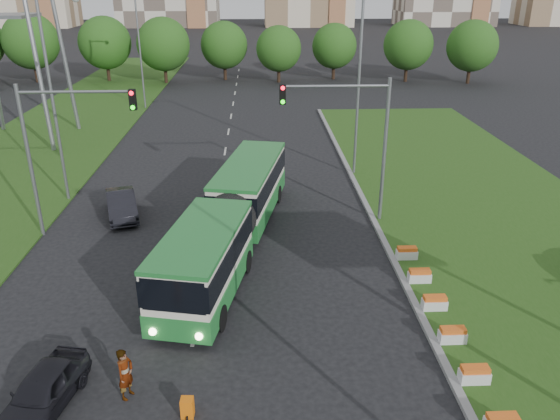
{
  "coord_description": "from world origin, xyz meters",
  "views": [
    {
      "loc": [
        -0.45,
        -17.95,
        12.64
      ],
      "look_at": [
        0.58,
        5.69,
        2.6
      ],
      "focal_mm": 35.0,
      "sensor_mm": 36.0,
      "label": 1
    }
  ],
  "objects_px": {
    "articulated_bus": "(229,217)",
    "car_left_far": "(122,204)",
    "pedestrian": "(125,374)",
    "shopping_trolley": "(187,408)",
    "car_left_near": "(43,391)",
    "traffic_mast_left": "(58,137)",
    "traffic_mast_median": "(356,129)"
  },
  "relations": [
    {
      "from": "articulated_bus",
      "to": "car_left_far",
      "type": "bearing_deg",
      "value": 158.02
    },
    {
      "from": "pedestrian",
      "to": "shopping_trolley",
      "type": "bearing_deg",
      "value": -91.39
    },
    {
      "from": "car_left_near",
      "to": "shopping_trolley",
      "type": "distance_m",
      "value": 4.62
    },
    {
      "from": "articulated_bus",
      "to": "car_left_near",
      "type": "xyz_separation_m",
      "value": [
        -5.42,
        -11.07,
        -1.05
      ]
    },
    {
      "from": "car_left_far",
      "to": "articulated_bus",
      "type": "bearing_deg",
      "value": -50.24
    },
    {
      "from": "shopping_trolley",
      "to": "car_left_near",
      "type": "bearing_deg",
      "value": 175.74
    },
    {
      "from": "traffic_mast_left",
      "to": "car_left_near",
      "type": "xyz_separation_m",
      "value": [
        3.04,
        -13.04,
        -4.68
      ]
    },
    {
      "from": "traffic_mast_left",
      "to": "car_left_far",
      "type": "xyz_separation_m",
      "value": [
        2.1,
        2.29,
        -4.62
      ]
    },
    {
      "from": "shopping_trolley",
      "to": "traffic_mast_median",
      "type": "bearing_deg",
      "value": 65.55
    },
    {
      "from": "car_left_far",
      "to": "traffic_mast_left",
      "type": "bearing_deg",
      "value": -149.0
    },
    {
      "from": "articulated_bus",
      "to": "pedestrian",
      "type": "distance_m",
      "value": 11.09
    },
    {
      "from": "traffic_mast_left",
      "to": "car_left_near",
      "type": "height_order",
      "value": "traffic_mast_left"
    },
    {
      "from": "car_left_near",
      "to": "traffic_mast_median",
      "type": "bearing_deg",
      "value": 60.56
    },
    {
      "from": "car_left_near",
      "to": "traffic_mast_left",
      "type": "bearing_deg",
      "value": 114.48
    },
    {
      "from": "pedestrian",
      "to": "traffic_mast_left",
      "type": "bearing_deg",
      "value": 47.45
    },
    {
      "from": "car_left_far",
      "to": "shopping_trolley",
      "type": "distance_m",
      "value": 16.83
    },
    {
      "from": "articulated_bus",
      "to": "car_left_near",
      "type": "bearing_deg",
      "value": -104.22
    },
    {
      "from": "car_left_far",
      "to": "pedestrian",
      "type": "distance_m",
      "value": 15.33
    },
    {
      "from": "traffic_mast_median",
      "to": "car_left_far",
      "type": "xyz_separation_m",
      "value": [
        -13.05,
        1.29,
        -4.62
      ]
    },
    {
      "from": "traffic_mast_median",
      "to": "car_left_near",
      "type": "height_order",
      "value": "traffic_mast_median"
    },
    {
      "from": "traffic_mast_median",
      "to": "pedestrian",
      "type": "xyz_separation_m",
      "value": [
        -9.6,
        -13.65,
        -4.43
      ]
    },
    {
      "from": "articulated_bus",
      "to": "shopping_trolley",
      "type": "height_order",
      "value": "articulated_bus"
    },
    {
      "from": "car_left_far",
      "to": "pedestrian",
      "type": "relative_size",
      "value": 2.43
    },
    {
      "from": "articulated_bus",
      "to": "traffic_mast_median",
      "type": "bearing_deg",
      "value": 35.81
    },
    {
      "from": "traffic_mast_median",
      "to": "car_left_far",
      "type": "distance_m",
      "value": 13.9
    },
    {
      "from": "traffic_mast_median",
      "to": "articulated_bus",
      "type": "height_order",
      "value": "traffic_mast_median"
    },
    {
      "from": "traffic_mast_median",
      "to": "car_left_far",
      "type": "height_order",
      "value": "traffic_mast_median"
    },
    {
      "from": "car_left_far",
      "to": "pedestrian",
      "type": "bearing_deg",
      "value": -93.39
    },
    {
      "from": "traffic_mast_left",
      "to": "car_left_near",
      "type": "distance_m",
      "value": 14.19
    },
    {
      "from": "car_left_far",
      "to": "shopping_trolley",
      "type": "height_order",
      "value": "car_left_far"
    },
    {
      "from": "traffic_mast_left",
      "to": "car_left_far",
      "type": "relative_size",
      "value": 1.79
    },
    {
      "from": "articulated_bus",
      "to": "shopping_trolley",
      "type": "xyz_separation_m",
      "value": [
        -0.85,
        -11.64,
        -1.39
      ]
    }
  ]
}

